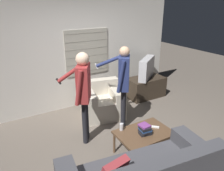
# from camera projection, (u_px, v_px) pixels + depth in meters

# --- Properties ---
(ground_plane) EXTENTS (16.00, 16.00, 0.00)m
(ground_plane) POSITION_uv_depth(u_px,v_px,m) (122.00, 146.00, 4.01)
(ground_plane) COLOR #665B51
(wall_back) EXTENTS (5.20, 0.08, 2.55)m
(wall_back) POSITION_uv_depth(u_px,v_px,m) (77.00, 56.00, 5.18)
(wall_back) COLOR silver
(wall_back) RESTS_ON ground_plane
(armchair_beige) EXTENTS (1.02, 0.94, 0.80)m
(armchair_beige) POSITION_uv_depth(u_px,v_px,m) (102.00, 102.00, 5.00)
(armchair_beige) COLOR beige
(armchair_beige) RESTS_ON ground_plane
(coffee_table) EXTENTS (0.92, 0.63, 0.43)m
(coffee_table) POSITION_uv_depth(u_px,v_px,m) (144.00, 134.00, 3.69)
(coffee_table) COLOR brown
(coffee_table) RESTS_ON ground_plane
(tv_stand) EXTENTS (1.01, 0.57, 0.54)m
(tv_stand) POSITION_uv_depth(u_px,v_px,m) (146.00, 87.00, 6.00)
(tv_stand) COLOR #33281E
(tv_stand) RESTS_ON ground_plane
(tv) EXTENTS (0.81, 0.67, 0.55)m
(tv) POSITION_uv_depth(u_px,v_px,m) (147.00, 68.00, 5.80)
(tv) COLOR #B2B2B7
(tv) RESTS_ON tv_stand
(person_left_standing) EXTENTS (0.55, 0.74, 1.71)m
(person_left_standing) POSITION_uv_depth(u_px,v_px,m) (83.00, 87.00, 3.80)
(person_left_standing) COLOR black
(person_left_standing) RESTS_ON ground_plane
(person_right_standing) EXTENTS (0.57, 0.79, 1.71)m
(person_right_standing) POSITION_uv_depth(u_px,v_px,m) (123.00, 78.00, 4.26)
(person_right_standing) COLOR black
(person_right_standing) RESTS_ON ground_plane
(book_stack) EXTENTS (0.21, 0.20, 0.17)m
(book_stack) POSITION_uv_depth(u_px,v_px,m) (145.00, 130.00, 3.60)
(book_stack) COLOR black
(book_stack) RESTS_ON coffee_table
(soda_can) EXTENTS (0.07, 0.07, 0.13)m
(soda_can) POSITION_uv_depth(u_px,v_px,m) (121.00, 127.00, 3.72)
(soda_can) COLOR silver
(soda_can) RESTS_ON coffee_table
(spare_remote) EXTENTS (0.12, 0.12, 0.02)m
(spare_remote) POSITION_uv_depth(u_px,v_px,m) (155.00, 127.00, 3.81)
(spare_remote) COLOR white
(spare_remote) RESTS_ON coffee_table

